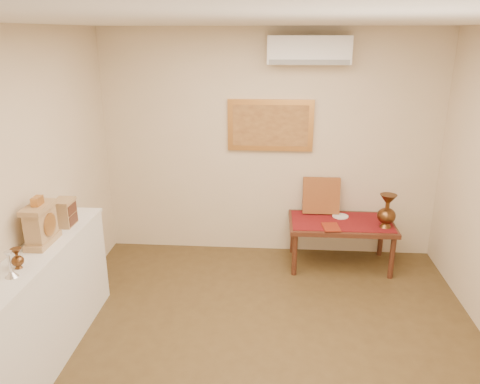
# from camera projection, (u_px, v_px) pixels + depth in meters

# --- Properties ---
(floor) EXTENTS (4.50, 4.50, 0.00)m
(floor) POSITION_uv_depth(u_px,v_px,m) (263.00, 367.00, 3.89)
(floor) COLOR brown
(floor) RESTS_ON ground
(ceiling) EXTENTS (4.50, 4.50, 0.00)m
(ceiling) POSITION_uv_depth(u_px,v_px,m) (270.00, 21.00, 3.01)
(ceiling) COLOR silver
(ceiling) RESTS_ON ground
(wall_back) EXTENTS (4.00, 0.02, 2.70)m
(wall_back) POSITION_uv_depth(u_px,v_px,m) (270.00, 146.00, 5.57)
(wall_back) COLOR beige
(wall_back) RESTS_ON ground
(wall_left) EXTENTS (0.02, 4.50, 2.70)m
(wall_left) POSITION_uv_depth(u_px,v_px,m) (5.00, 209.00, 3.59)
(wall_left) COLOR beige
(wall_left) RESTS_ON ground
(candlestick) EXTENTS (0.09, 0.09, 0.20)m
(candlestick) POSITION_uv_depth(u_px,v_px,m) (10.00, 264.00, 3.31)
(candlestick) COLOR silver
(candlestick) RESTS_ON display_ledge
(brass_urn_small) EXTENTS (0.09, 0.09, 0.21)m
(brass_urn_small) POSITION_uv_depth(u_px,v_px,m) (17.00, 255.00, 3.43)
(brass_urn_small) COLOR brown
(brass_urn_small) RESTS_ON display_ledge
(table_cloth) EXTENTS (1.14, 0.59, 0.01)m
(table_cloth) POSITION_uv_depth(u_px,v_px,m) (341.00, 221.00, 5.42)
(table_cloth) COLOR maroon
(table_cloth) RESTS_ON low_table
(brass_urn_tall) EXTENTS (0.21, 0.21, 0.47)m
(brass_urn_tall) POSITION_uv_depth(u_px,v_px,m) (387.00, 207.00, 5.18)
(brass_urn_tall) COLOR brown
(brass_urn_tall) RESTS_ON table_cloth
(plate) EXTENTS (0.19, 0.19, 0.01)m
(plate) POSITION_uv_depth(u_px,v_px,m) (340.00, 216.00, 5.54)
(plate) COLOR silver
(plate) RESTS_ON table_cloth
(menu) EXTENTS (0.20, 0.27, 0.01)m
(menu) POSITION_uv_depth(u_px,v_px,m) (331.00, 227.00, 5.23)
(menu) COLOR maroon
(menu) RESTS_ON table_cloth
(cushion) EXTENTS (0.44, 0.19, 0.45)m
(cushion) POSITION_uv_depth(u_px,v_px,m) (321.00, 195.00, 5.61)
(cushion) COLOR maroon
(cushion) RESTS_ON table_cloth
(display_ledge) EXTENTS (0.37, 2.02, 0.98)m
(display_ledge) POSITION_uv_depth(u_px,v_px,m) (43.00, 306.00, 3.85)
(display_ledge) COLOR white
(display_ledge) RESTS_ON floor
(mantel_clock) EXTENTS (0.17, 0.36, 0.41)m
(mantel_clock) POSITION_uv_depth(u_px,v_px,m) (41.00, 224.00, 3.80)
(mantel_clock) COLOR tan
(mantel_clock) RESTS_ON display_ledge
(wooden_chest) EXTENTS (0.16, 0.21, 0.24)m
(wooden_chest) POSITION_uv_depth(u_px,v_px,m) (65.00, 212.00, 4.19)
(wooden_chest) COLOR tan
(wooden_chest) RESTS_ON display_ledge
(low_table) EXTENTS (1.20, 0.70, 0.55)m
(low_table) POSITION_uv_depth(u_px,v_px,m) (341.00, 227.00, 5.44)
(low_table) COLOR #4C2517
(low_table) RESTS_ON floor
(painting) EXTENTS (1.00, 0.06, 0.60)m
(painting) POSITION_uv_depth(u_px,v_px,m) (270.00, 125.00, 5.46)
(painting) COLOR #C4833F
(painting) RESTS_ON wall_back
(ac_unit) EXTENTS (0.90, 0.25, 0.30)m
(ac_unit) POSITION_uv_depth(u_px,v_px,m) (309.00, 50.00, 5.06)
(ac_unit) COLOR white
(ac_unit) RESTS_ON wall_back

